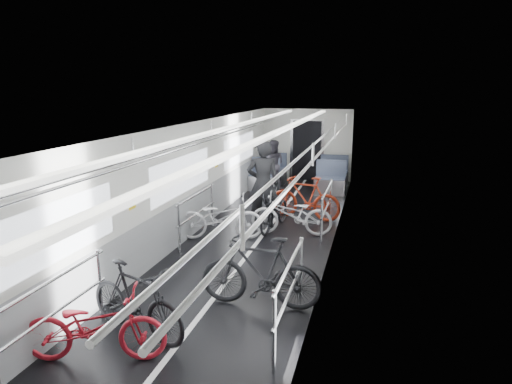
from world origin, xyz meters
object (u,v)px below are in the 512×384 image
at_px(bike_left_far, 220,217).
at_px(bike_right_far, 305,198).
at_px(bike_right_mid, 292,214).
at_px(bike_aisle, 275,211).
at_px(bike_right_near, 260,272).
at_px(bike_left_near, 95,326).
at_px(person_standing, 263,184).
at_px(person_seated, 273,165).
at_px(bike_left_mid, 136,300).

relative_size(bike_left_far, bike_right_far, 1.01).
height_order(bike_right_mid, bike_aisle, bike_right_mid).
relative_size(bike_right_near, bike_aisle, 1.09).
xyz_separation_m(bike_left_far, bike_right_mid, (1.39, 0.63, -0.01)).
relative_size(bike_left_near, bike_aisle, 1.02).
bearing_deg(person_standing, bike_right_far, -150.68).
xyz_separation_m(bike_left_near, bike_right_far, (1.46, 6.39, 0.09)).
bearing_deg(bike_aisle, bike_left_near, -92.13).
xyz_separation_m(bike_right_mid, person_seated, (-1.39, 4.34, 0.31)).
xyz_separation_m(bike_left_mid, bike_left_far, (-0.22, 3.90, -0.02)).
distance_m(bike_left_far, bike_right_near, 3.12).
bearing_deg(bike_right_mid, bike_left_mid, -21.01).
bearing_deg(bike_right_far, person_standing, -33.69).
xyz_separation_m(bike_aisle, person_standing, (-0.30, 0.10, 0.56)).
height_order(bike_left_mid, person_standing, person_standing).
bearing_deg(bike_right_far, bike_aisle, -18.62).
bearing_deg(person_standing, person_seated, -96.25).
bearing_deg(bike_right_far, bike_right_mid, 6.57).
bearing_deg(bike_right_mid, person_standing, -126.22).
bearing_deg(bike_right_mid, bike_aisle, -132.64).
xyz_separation_m(person_standing, person_seated, (-0.66, 3.93, -0.23)).
height_order(bike_right_near, person_seated, person_seated).
bearing_deg(bike_left_near, person_standing, -22.26).
bearing_deg(bike_left_mid, person_seated, 20.49).
relative_size(bike_left_far, bike_aisle, 1.09).
xyz_separation_m(bike_left_far, bike_right_far, (1.49, 1.89, 0.06)).
xyz_separation_m(bike_left_far, person_standing, (0.65, 1.05, 0.53)).
xyz_separation_m(bike_left_near, person_seated, (-0.03, 9.48, 0.33)).
height_order(bike_left_near, bike_right_near, bike_right_near).
relative_size(bike_right_mid, person_seated, 1.14).
relative_size(bike_right_mid, bike_aisle, 1.07).
distance_m(bike_right_far, bike_aisle, 1.09).
distance_m(bike_left_near, bike_left_mid, 0.63).
xyz_separation_m(bike_right_near, bike_aisle, (-0.59, 3.66, -0.11)).
bearing_deg(bike_left_far, bike_right_mid, -80.24).
relative_size(bike_left_mid, bike_aisle, 1.00).
height_order(bike_left_far, person_standing, person_standing).
bearing_deg(bike_right_far, bike_right_near, 11.92).
relative_size(bike_left_near, bike_right_near, 0.93).
bearing_deg(bike_right_near, person_standing, -168.18).
height_order(bike_right_far, person_seated, person_seated).
relative_size(bike_left_far, person_standing, 0.90).
relative_size(bike_right_far, person_seated, 1.15).
bearing_deg(bike_left_mid, bike_right_far, 6.68).
height_order(person_standing, person_seated, person_standing).
relative_size(bike_right_near, bike_right_far, 1.02).
height_order(bike_left_far, bike_right_mid, bike_left_far).
distance_m(bike_right_mid, person_seated, 4.57).
bearing_deg(person_standing, bike_left_mid, 69.30).
xyz_separation_m(bike_left_near, bike_left_far, (-0.02, 4.50, 0.03)).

